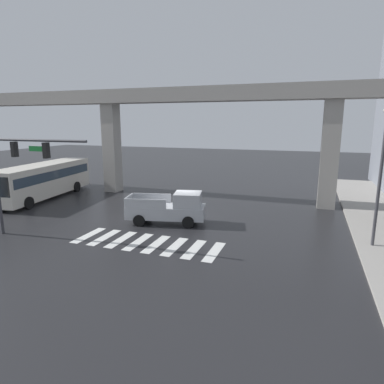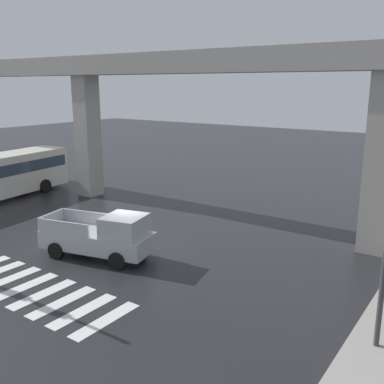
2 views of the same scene
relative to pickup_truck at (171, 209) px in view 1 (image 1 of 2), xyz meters
name	(u,v)px [view 1 (image 1 of 2)]	position (x,y,z in m)	size (l,w,h in m)	color
ground_plane	(182,217)	(0.25, 1.51, -0.99)	(120.00, 120.00, 0.00)	#232326
crosswalk_stripes	(147,243)	(0.25, -3.90, -0.98)	(8.25, 2.80, 0.01)	silver
elevated_overpass	(209,105)	(0.25, 7.82, 6.98)	(56.39, 1.86, 9.42)	#9E9991
sidewalk_east	(383,227)	(13.06, 3.51, -0.91)	(4.00, 36.00, 0.15)	#9E9991
pickup_truck	(171,209)	(0.00, 0.00, 0.00)	(5.40, 3.00, 2.08)	#A8AAAF
city_bus	(44,178)	(-13.42, 3.27, 0.73)	(3.82, 11.03, 2.99)	beige
traffic_signal_mast	(17,162)	(-6.94, -5.34, 3.40)	(6.49, 0.32, 6.20)	#38383D
street_lamp_near_corner	(382,163)	(11.86, -0.52, 3.57)	(0.44, 0.70, 7.24)	#38383D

